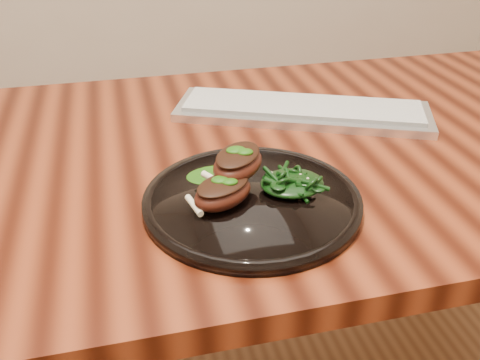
% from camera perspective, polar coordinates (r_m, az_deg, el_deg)
% --- Properties ---
extents(desk, '(1.60, 0.80, 0.75)m').
position_cam_1_polar(desk, '(0.96, -1.27, -0.99)').
color(desk, '#361006').
rests_on(desk, ground).
extents(plate, '(0.31, 0.31, 0.02)m').
position_cam_1_polar(plate, '(0.76, 1.29, -2.21)').
color(plate, black).
rests_on(plate, desk).
extents(lamb_chop_front, '(0.11, 0.10, 0.04)m').
position_cam_1_polar(lamb_chop_front, '(0.72, -1.88, -1.24)').
color(lamb_chop_front, '#40150C').
rests_on(lamb_chop_front, plate).
extents(lamb_chop_back, '(0.11, 0.11, 0.04)m').
position_cam_1_polar(lamb_chop_back, '(0.76, -0.27, 1.90)').
color(lamb_chop_back, '#40150C').
rests_on(lamb_chop_back, plate).
extents(herb_smear, '(0.09, 0.06, 0.01)m').
position_cam_1_polar(herb_smear, '(0.80, -2.59, 0.54)').
color(herb_smear, '#124307').
rests_on(herb_smear, plate).
extents(greens_heap, '(0.09, 0.09, 0.03)m').
position_cam_1_polar(greens_heap, '(0.76, 5.60, 0.06)').
color(greens_heap, black).
rests_on(greens_heap, plate).
extents(keyboard, '(0.51, 0.33, 0.02)m').
position_cam_1_polar(keyboard, '(1.05, 6.67, 7.43)').
color(keyboard, silver).
rests_on(keyboard, desk).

